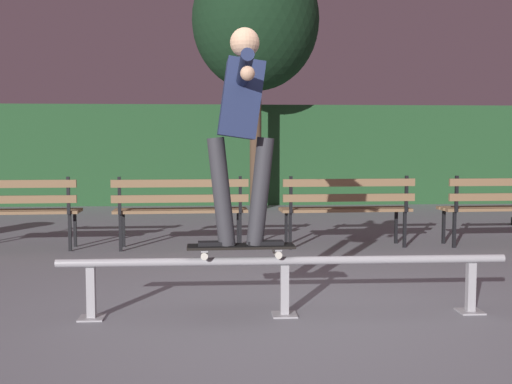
{
  "coord_description": "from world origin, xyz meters",
  "views": [
    {
      "loc": [
        -0.49,
        -4.32,
        1.26
      ],
      "look_at": [
        -0.16,
        0.93,
        0.85
      ],
      "focal_mm": 43.48,
      "sensor_mm": 36.0,
      "label": 1
    }
  ],
  "objects_px": {
    "tree_behind_benches": "(256,21)",
    "park_bench_right_center": "(347,204)",
    "grind_rail": "(285,271)",
    "park_bench_rightmost": "(507,203)",
    "skateboard": "(241,247)",
    "skateboarder": "(241,118)",
    "park_bench_leftmost": "(9,206)",
    "park_bench_left_center": "(181,205)"
  },
  "relations": [
    {
      "from": "park_bench_leftmost",
      "to": "park_bench_rightmost",
      "type": "bearing_deg",
      "value": 0.0
    },
    {
      "from": "grind_rail",
      "to": "park_bench_left_center",
      "type": "bearing_deg",
      "value": 107.46
    },
    {
      "from": "grind_rail",
      "to": "park_bench_leftmost",
      "type": "distance_m",
      "value": 4.16
    },
    {
      "from": "grind_rail",
      "to": "skateboard",
      "type": "bearing_deg",
      "value": 180.0
    },
    {
      "from": "park_bench_leftmost",
      "to": "park_bench_rightmost",
      "type": "distance_m",
      "value": 6.01
    },
    {
      "from": "grind_rail",
      "to": "park_bench_right_center",
      "type": "height_order",
      "value": "park_bench_right_center"
    },
    {
      "from": "grind_rail",
      "to": "park_bench_left_center",
      "type": "relative_size",
      "value": 2.04
    },
    {
      "from": "skateboarder",
      "to": "park_bench_leftmost",
      "type": "relative_size",
      "value": 0.97
    },
    {
      "from": "park_bench_leftmost",
      "to": "park_bench_right_center",
      "type": "relative_size",
      "value": 1.0
    },
    {
      "from": "park_bench_right_center",
      "to": "tree_behind_benches",
      "type": "xyz_separation_m",
      "value": [
        -0.84,
        4.39,
        3.01
      ]
    },
    {
      "from": "skateboard",
      "to": "skateboarder",
      "type": "relative_size",
      "value": 0.5
    },
    {
      "from": "park_bench_right_center",
      "to": "park_bench_rightmost",
      "type": "bearing_deg",
      "value": 0.0
    },
    {
      "from": "park_bench_left_center",
      "to": "park_bench_right_center",
      "type": "relative_size",
      "value": 1.0
    },
    {
      "from": "park_bench_leftmost",
      "to": "park_bench_left_center",
      "type": "xyz_separation_m",
      "value": [
        2.0,
        0.0,
        0.0
      ]
    },
    {
      "from": "skateboard",
      "to": "park_bench_rightmost",
      "type": "height_order",
      "value": "park_bench_rightmost"
    },
    {
      "from": "grind_rail",
      "to": "park_bench_rightmost",
      "type": "xyz_separation_m",
      "value": [
        3.08,
        2.95,
        0.21
      ]
    },
    {
      "from": "grind_rail",
      "to": "park_bench_rightmost",
      "type": "distance_m",
      "value": 4.27
    },
    {
      "from": "skateboard",
      "to": "park_bench_right_center",
      "type": "height_order",
      "value": "park_bench_right_center"
    },
    {
      "from": "park_bench_left_center",
      "to": "tree_behind_benches",
      "type": "bearing_deg",
      "value": 75.12
    },
    {
      "from": "park_bench_left_center",
      "to": "park_bench_rightmost",
      "type": "relative_size",
      "value": 1.0
    },
    {
      "from": "skateboarder",
      "to": "park_bench_rightmost",
      "type": "xyz_separation_m",
      "value": [
        3.4,
        2.95,
        -0.91
      ]
    },
    {
      "from": "park_bench_left_center",
      "to": "park_bench_rightmost",
      "type": "xyz_separation_m",
      "value": [
        4.01,
        0.0,
        0.0
      ]
    },
    {
      "from": "park_bench_leftmost",
      "to": "skateboard",
      "type": "bearing_deg",
      "value": -48.46
    },
    {
      "from": "grind_rail",
      "to": "tree_behind_benches",
      "type": "distance_m",
      "value": 8.02
    },
    {
      "from": "skateboard",
      "to": "tree_behind_benches",
      "type": "bearing_deg",
      "value": 85.63
    },
    {
      "from": "tree_behind_benches",
      "to": "park_bench_right_center",
      "type": "bearing_deg",
      "value": -79.22
    },
    {
      "from": "park_bench_leftmost",
      "to": "park_bench_right_center",
      "type": "height_order",
      "value": "same"
    },
    {
      "from": "skateboard",
      "to": "park_bench_left_center",
      "type": "bearing_deg",
      "value": 101.63
    },
    {
      "from": "skateboard",
      "to": "park_bench_rightmost",
      "type": "distance_m",
      "value": 4.5
    },
    {
      "from": "skateboard",
      "to": "tree_behind_benches",
      "type": "relative_size",
      "value": 0.16
    },
    {
      "from": "skateboarder",
      "to": "park_bench_leftmost",
      "type": "height_order",
      "value": "skateboarder"
    },
    {
      "from": "tree_behind_benches",
      "to": "park_bench_rightmost",
      "type": "bearing_deg",
      "value": -57.12
    },
    {
      "from": "skateboard",
      "to": "park_bench_leftmost",
      "type": "height_order",
      "value": "park_bench_leftmost"
    },
    {
      "from": "grind_rail",
      "to": "park_bench_left_center",
      "type": "xyz_separation_m",
      "value": [
        -0.93,
        2.95,
        0.21
      ]
    },
    {
      "from": "skateboarder",
      "to": "tree_behind_benches",
      "type": "bearing_deg",
      "value": 85.65
    },
    {
      "from": "park_bench_left_center",
      "to": "tree_behind_benches",
      "type": "height_order",
      "value": "tree_behind_benches"
    },
    {
      "from": "skateboarder",
      "to": "park_bench_left_center",
      "type": "xyz_separation_m",
      "value": [
        -0.61,
        2.95,
        -0.91
      ]
    },
    {
      "from": "park_bench_right_center",
      "to": "tree_behind_benches",
      "type": "distance_m",
      "value": 5.39
    },
    {
      "from": "park_bench_leftmost",
      "to": "tree_behind_benches",
      "type": "distance_m",
      "value": 6.2
    },
    {
      "from": "grind_rail",
      "to": "skateboard",
      "type": "distance_m",
      "value": 0.37
    },
    {
      "from": "park_bench_leftmost",
      "to": "park_bench_right_center",
      "type": "distance_m",
      "value": 4.01
    },
    {
      "from": "skateboard",
      "to": "park_bench_left_center",
      "type": "height_order",
      "value": "park_bench_left_center"
    }
  ]
}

